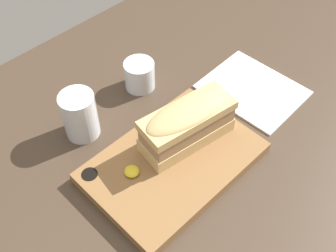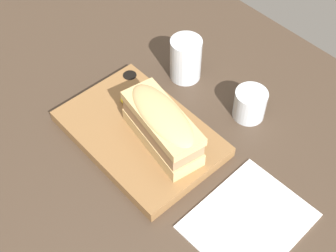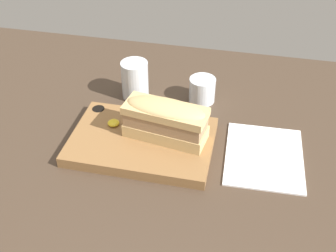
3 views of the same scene
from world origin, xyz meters
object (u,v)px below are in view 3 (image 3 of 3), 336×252
Objects in this scene: serving_board at (141,140)px; water_glass at (135,82)px; sandwich at (166,119)px; napkin at (264,156)px; wine_glass at (202,90)px.

serving_board is 18.70cm from water_glass.
serving_board is 7.91cm from sandwich.
serving_board is at bearing -176.70° from napkin.
wine_glass is at bearing 74.61° from sandwich.
wine_glass is at bearing 131.99° from napkin.
wine_glass is (5.03, 18.28, -4.10)cm from sandwich.
wine_glass is 0.32× the size of napkin.
serving_board is at bearing -118.22° from wine_glass.
water_glass is 36.21cm from napkin.
sandwich is at bearing 9.82° from serving_board.
serving_board reaches higher than napkin.
wine_glass reaches higher than serving_board.
sandwich is 2.83× the size of wine_glass.
sandwich reaches higher than water_glass.
napkin is at bearing 3.30° from serving_board.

